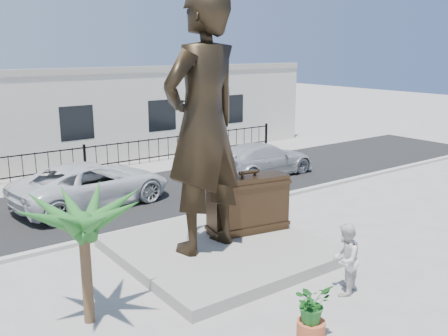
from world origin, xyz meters
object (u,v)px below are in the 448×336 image
(tourist, at_px, (345,259))
(car_white, at_px, (93,184))
(statue, at_px, (203,124))
(suitcase, at_px, (248,204))

(tourist, distance_m, car_white, 10.06)
(statue, distance_m, tourist, 4.82)
(suitcase, distance_m, tourist, 3.90)
(statue, bearing_deg, tourist, 101.78)
(suitcase, bearing_deg, car_white, 122.41)
(tourist, relative_size, car_white, 0.30)
(statue, bearing_deg, suitcase, 178.33)
(statue, relative_size, car_white, 1.18)
(statue, distance_m, car_white, 6.89)
(statue, height_order, suitcase, statue)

